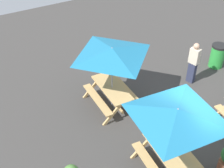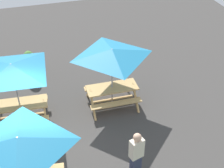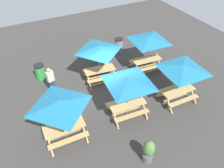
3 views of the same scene
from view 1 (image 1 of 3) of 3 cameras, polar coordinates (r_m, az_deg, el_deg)
name	(u,v)px [view 1 (image 1 of 3)]	position (r m, az deg, el deg)	size (l,w,h in m)	color
ground_plane	(201,142)	(10.09, 15.93, -10.11)	(24.00, 24.00, 0.00)	#3D3A38
picnic_table_0	(112,56)	(9.74, 0.00, 5.07)	(2.04, 2.04, 2.34)	tan
picnic_table_4	(176,118)	(7.72, 11.69, -6.18)	(2.82, 2.82, 2.34)	tan
trash_bin_green	(217,56)	(13.26, 18.71, 4.92)	(0.59, 0.59, 0.98)	green
person_standing	(194,62)	(11.85, 14.68, 3.91)	(0.41, 0.31, 1.67)	#2D334C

